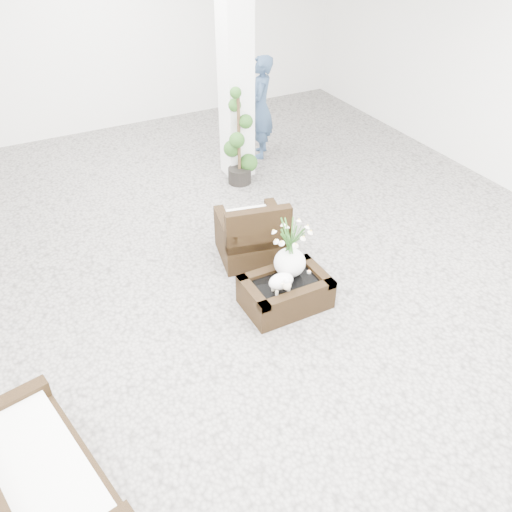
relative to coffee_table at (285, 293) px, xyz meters
name	(u,v)px	position (x,y,z in m)	size (l,w,h in m)	color
ground	(252,297)	(-0.26, 0.29, -0.16)	(11.00, 11.00, 0.00)	gray
column	(235,58)	(0.94, 3.09, 1.59)	(0.40, 0.40, 3.50)	white
coffee_table	(285,293)	(0.00, 0.00, 0.00)	(0.90, 0.60, 0.31)	black
sheep_figurine	(281,283)	(-0.12, -0.10, 0.26)	(0.28, 0.23, 0.21)	white
planter_narcissus	(291,244)	(0.10, 0.10, 0.56)	(0.44, 0.44, 0.80)	white
tealight	(309,272)	(0.30, 0.02, 0.17)	(0.04, 0.04, 0.03)	white
armchair	(251,227)	(0.10, 1.00, 0.25)	(0.77, 0.73, 0.82)	black
loveseat	(39,475)	(-2.71, -1.19, 0.25)	(1.52, 0.73, 0.81)	black
topiary	(239,137)	(0.81, 2.77, 0.57)	(0.39, 0.39, 1.45)	#204415
shopper	(261,108)	(1.55, 3.47, 0.65)	(0.59, 0.39, 1.61)	navy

